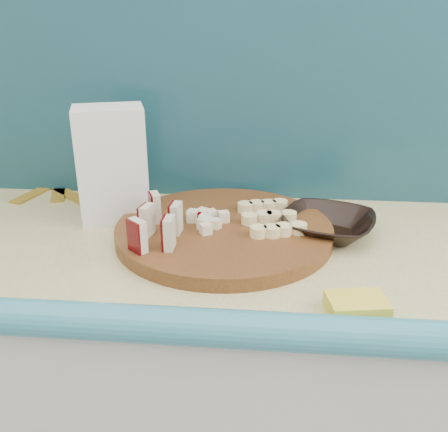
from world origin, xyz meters
The scene contains 10 objects.
kitchen_counter centered at (0.10, 1.50, 0.46)m, with size 2.20×0.63×0.91m.
backsplash centered at (0.10, 1.79, 1.16)m, with size 2.20×0.02×0.50m, color teal.
cutting_board centered at (0.25, 1.53, 0.92)m, with size 0.46×0.46×0.03m, color #4E2810.
apple_wedges centered at (0.12, 1.45, 0.97)m, with size 0.09×0.19×0.06m.
apple_chunks centered at (0.22, 1.52, 0.95)m, with size 0.07×0.08×0.02m.
banana_slices centered at (0.34, 1.55, 0.95)m, with size 0.15×0.19×0.02m.
brown_bowl centered at (0.47, 1.55, 0.93)m, with size 0.19×0.19×0.05m, color black.
flour_bag centered at (-0.01, 1.61, 1.04)m, with size 0.15×0.11×0.26m, color silver.
sponge centered at (0.49, 1.26, 0.92)m, with size 0.09×0.06×0.03m, color yellow.
banana_peel centered at (-0.21, 1.74, 0.91)m, with size 0.21×0.17×0.01m.
Camera 1 is at (0.34, 0.57, 1.36)m, focal length 40.00 mm.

